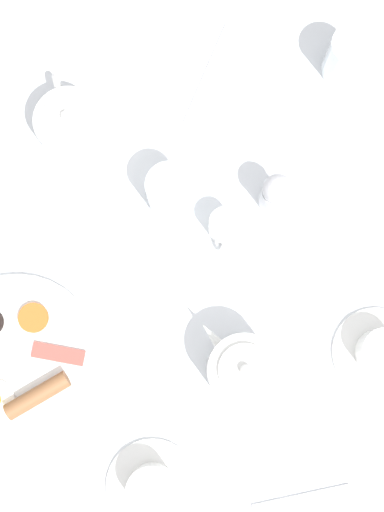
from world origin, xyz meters
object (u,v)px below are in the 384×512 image
Objects in this scene: teapot_far at (71,128)px; breakfast_plate at (13,361)px; creamer_jug at (223,227)px; spoon_for_tea at (300,498)px; teapot_near at (242,371)px; salt_grinder at (274,193)px; water_glass_short at (348,57)px; knife_by_plate at (207,75)px; wine_glass_spare at (169,192)px; teacup_with_saucer_right at (380,352)px; teacup_with_saucer_left at (150,489)px.

breakfast_plate is at bearing -32.34° from teapot_far.
creamer_jug is 0.47× the size of spoon_for_tea.
salt_grinder is (-0.30, 0.05, 0.01)m from teapot_near.
teapot_near is 0.58m from water_glass_short.
teapot_far is 0.27m from knife_by_plate.
wine_glass_spare is at bearing -120.71° from creamer_jug.
salt_grinder reaches higher than knife_by_plate.
teapot_near is 0.98× the size of spoon_for_tea.
teacup_with_saucer_right is at bearing 53.39° from wine_glass_spare.
knife_by_plate is at bearing -174.21° from creamer_jug.
teapot_near reaches higher than knife_by_plate.
water_glass_short reaches higher than spoon_for_tea.
teacup_with_saucer_right is 1.38× the size of salt_grinder.
breakfast_plate is 2.82× the size of water_glass_short.
teacup_with_saucer_left is 1.00× the size of teacup_with_saucer_right.
wine_glass_spare reaches higher than spoon_for_tea.
teacup_with_saucer_left is 0.45m from creamer_jug.
teacup_with_saucer_left is at bearing -6.81° from knife_by_plate.
teapot_far is 2.55× the size of creamer_jug.
teacup_with_saucer_right reaches higher than spoon_for_tea.
wine_glass_spare is at bearing -15.19° from knife_by_plate.
water_glass_short reaches higher than teacup_with_saucer_right.
teacup_with_saucer_right is 1.97× the size of creamer_jug.
teacup_with_saucer_left is at bearing 99.68° from teapot_near.
salt_grinder is at bearing 26.24° from knife_by_plate.
teacup_with_saucer_left is (0.19, -0.15, -0.03)m from teapot_near.
teacup_with_saucer_right is (-0.02, 0.62, 0.02)m from breakfast_plate.
teapot_far reaches higher than breakfast_plate.
teacup_with_saucer_left is (0.20, 0.24, 0.02)m from breakfast_plate.
creamer_jug is 0.29m from knife_by_plate.
teacup_with_saucer_left is 0.73m from knife_by_plate.
teacup_with_saucer_right is 0.32m from salt_grinder.
wine_glass_spare is at bearing -20.09° from teapot_near.
teapot_near is at bearing -154.37° from spoon_for_tea.
water_glass_short is 0.25m from knife_by_plate.
breakfast_plate is 0.62m from teacup_with_saucer_right.
breakfast_plate is 1.88× the size of teacup_with_saucer_left.
teacup_with_saucer_left is at bearing -59.42° from teacup_with_saucer_right.
teapot_near is 0.81× the size of teapot_far.
salt_grinder is at bearing 122.92° from breakfast_plate.
creamer_jug reaches higher than breakfast_plate.
wine_glass_spare is 0.51× the size of knife_by_plate.
water_glass_short is 0.40m from wine_glass_spare.
salt_grinder reaches higher than creamer_jug.
teacup_with_saucer_right is (-0.03, 0.23, -0.02)m from teapot_near.
teapot_near is at bearing 6.55° from knife_by_plate.
breakfast_plate is 0.31m from teacup_with_saucer_left.
water_glass_short is at bearing 144.27° from creamer_jug.
spoon_for_tea is at bearing -6.51° from water_glass_short.
salt_grinder is 0.51m from spoon_for_tea.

